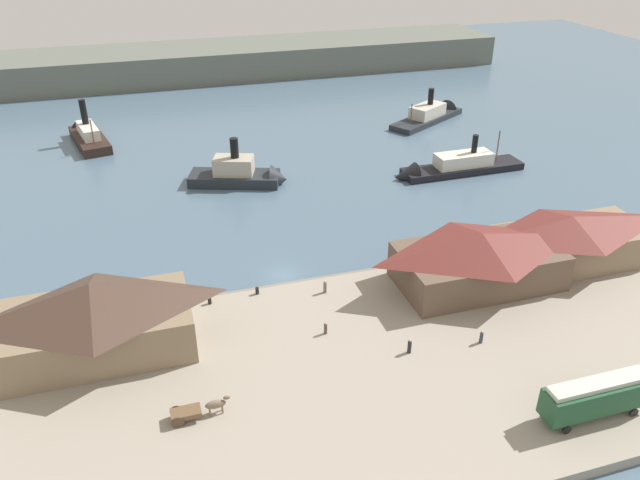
% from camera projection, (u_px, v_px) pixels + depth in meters
% --- Properties ---
extents(ground_plane, '(320.00, 320.00, 0.00)m').
position_uv_depth(ground_plane, '(283.00, 276.00, 82.75)').
color(ground_plane, slate).
extents(quay_promenade, '(110.00, 36.00, 1.20)m').
position_uv_depth(quay_promenade, '(335.00, 379.00, 64.06)').
color(quay_promenade, '#9E9384').
rests_on(quay_promenade, ground).
extents(seawall_edge, '(110.00, 0.80, 1.00)m').
position_uv_depth(seawall_edge, '(290.00, 287.00, 79.50)').
color(seawall_edge, gray).
rests_on(seawall_edge, ground).
extents(ferry_shed_central_terminal, '(19.90, 11.22, 8.49)m').
position_uv_depth(ferry_shed_central_terminal, '(96.00, 317.00, 65.26)').
color(ferry_shed_central_terminal, '#847056').
rests_on(ferry_shed_central_terminal, quay_promenade).
extents(ferry_shed_customs_shed, '(20.53, 11.23, 7.06)m').
position_uv_depth(ferry_shed_customs_shed, '(479.00, 258.00, 77.42)').
color(ferry_shed_customs_shed, brown).
rests_on(ferry_shed_customs_shed, quay_promenade).
extents(ferry_shed_east_terminal, '(22.30, 9.77, 6.83)m').
position_uv_depth(ferry_shed_east_terminal, '(568.00, 239.00, 81.86)').
color(ferry_shed_east_terminal, '#847056').
rests_on(ferry_shed_east_terminal, quay_promenade).
extents(street_tram, '(10.66, 2.79, 4.18)m').
position_uv_depth(street_tram, '(596.00, 395.00, 57.60)').
color(street_tram, '#1E4C2D').
rests_on(street_tram, quay_promenade).
extents(horse_cart, '(5.71, 1.66, 1.87)m').
position_uv_depth(horse_cart, '(196.00, 410.00, 58.10)').
color(horse_cart, brown).
rests_on(horse_cart, quay_promenade).
extents(pedestrian_near_cart, '(0.39, 0.39, 1.58)m').
position_uv_depth(pedestrian_near_cart, '(481.00, 337.00, 68.02)').
color(pedestrian_near_cart, '#33384C').
rests_on(pedestrian_near_cart, quay_promenade).
extents(pedestrian_near_east_shed, '(0.42, 0.42, 1.71)m').
position_uv_depth(pedestrian_near_east_shed, '(325.00, 287.00, 76.69)').
color(pedestrian_near_east_shed, '#6B5B4C').
rests_on(pedestrian_near_east_shed, quay_promenade).
extents(pedestrian_standing_center, '(0.38, 0.38, 1.52)m').
position_uv_depth(pedestrian_standing_center, '(326.00, 329.00, 69.45)').
color(pedestrian_standing_center, '#4C3D33').
rests_on(pedestrian_standing_center, quay_promenade).
extents(pedestrian_at_waters_edge, '(0.43, 0.43, 1.74)m').
position_uv_depth(pedestrian_at_waters_edge, '(409.00, 347.00, 66.50)').
color(pedestrian_at_waters_edge, '#232328').
rests_on(pedestrian_at_waters_edge, quay_promenade).
extents(mooring_post_center_east, '(0.44, 0.44, 0.90)m').
position_uv_depth(mooring_post_center_east, '(210.00, 301.00, 74.71)').
color(mooring_post_center_east, black).
rests_on(mooring_post_center_east, quay_promenade).
extents(mooring_post_center_west, '(0.44, 0.44, 0.90)m').
position_uv_depth(mooring_post_center_west, '(257.00, 291.00, 76.57)').
color(mooring_post_center_west, black).
rests_on(mooring_post_center_west, quay_promenade).
extents(mooring_post_east, '(0.44, 0.44, 0.90)m').
position_uv_depth(mooring_post_east, '(625.00, 229.00, 90.94)').
color(mooring_post_east, black).
rests_on(mooring_post_east, quay_promenade).
extents(ferry_moored_east, '(8.85, 18.68, 10.50)m').
position_uv_depth(ferry_moored_east, '(88.00, 135.00, 127.48)').
color(ferry_moored_east, black).
rests_on(ferry_moored_east, ground).
extents(ferry_approaching_east, '(25.08, 5.36, 8.90)m').
position_uv_depth(ferry_approaching_east, '(448.00, 168.00, 112.64)').
color(ferry_approaching_east, black).
rests_on(ferry_approaching_east, ground).
extents(ferry_outer_harbor, '(22.55, 16.28, 9.24)m').
position_uv_depth(ferry_outer_harbor, '(434.00, 113.00, 140.94)').
color(ferry_outer_harbor, '#23282D').
rests_on(ferry_outer_harbor, ground).
extents(ferry_mid_harbor, '(17.93, 10.72, 9.99)m').
position_uv_depth(ferry_mid_harbor, '(244.00, 175.00, 108.62)').
color(ferry_mid_harbor, '#23282D').
rests_on(ferry_mid_harbor, ground).
extents(far_headland, '(180.00, 24.00, 8.00)m').
position_uv_depth(far_headland, '(186.00, 63.00, 172.79)').
color(far_headland, '#60665B').
rests_on(far_headland, ground).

